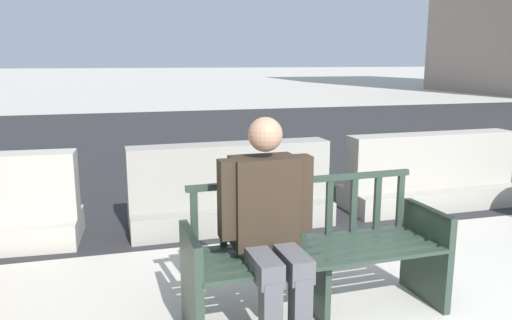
# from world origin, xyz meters

# --- Properties ---
(street_asphalt) EXTENTS (120.00, 12.00, 0.01)m
(street_asphalt) POSITION_xyz_m (0.00, 8.70, 0.00)
(street_asphalt) COLOR #28282B
(street_asphalt) RESTS_ON ground
(street_bench) EXTENTS (1.71, 0.59, 0.88)m
(street_bench) POSITION_xyz_m (-0.47, 1.27, 0.40)
(street_bench) COLOR #28382D
(street_bench) RESTS_ON ground
(seated_person) EXTENTS (0.58, 0.73, 1.31)m
(seated_person) POSITION_xyz_m (-0.81, 1.20, 0.69)
(seated_person) COLOR #2D2319
(seated_person) RESTS_ON ground
(jersey_barrier_centre) EXTENTS (2.01, 0.72, 0.84)m
(jersey_barrier_centre) POSITION_xyz_m (-0.61, 3.17, 0.34)
(jersey_barrier_centre) COLOR gray
(jersey_barrier_centre) RESTS_ON ground
(jersey_barrier_right) EXTENTS (2.01, 0.72, 0.84)m
(jersey_barrier_right) POSITION_xyz_m (1.72, 3.24, 0.34)
(jersey_barrier_right) COLOR #9E998E
(jersey_barrier_right) RESTS_ON ground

